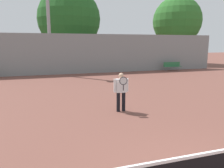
{
  "coord_description": "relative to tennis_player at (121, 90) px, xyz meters",
  "views": [
    {
      "loc": [
        -2.84,
        -2.58,
        2.64
      ],
      "look_at": [
        -0.01,
        6.41,
        0.88
      ],
      "focal_mm": 35.0,
      "sensor_mm": 36.0,
      "label": 1
    }
  ],
  "objects": [
    {
      "name": "tennis_player",
      "position": [
        0.0,
        0.0,
        0.0
      ],
      "size": [
        0.59,
        0.4,
        1.52
      ],
      "rotation": [
        0.0,
        0.0,
        -0.03
      ],
      "color": "black",
      "rests_on": "ground_plane"
    },
    {
      "name": "back_fence",
      "position": [
        0.02,
        11.44,
        0.87
      ],
      "size": [
        27.78,
        0.06,
        3.46
      ],
      "color": "gray",
      "rests_on": "ground_plane"
    },
    {
      "name": "bench_courtside_far",
      "position": [
        9.13,
        10.64,
        -0.33
      ],
      "size": [
        1.79,
        0.4,
        0.86
      ],
      "color": "#28663D",
      "rests_on": "ground_plane"
    },
    {
      "name": "tree_green_tall",
      "position": [
        13.79,
        17.26,
        4.57
      ],
      "size": [
        6.14,
        6.14,
        8.51
      ],
      "color": "brown",
      "rests_on": "ground_plane"
    },
    {
      "name": "light_pole_far_right",
      "position": [
        -2.22,
        11.6,
        4.58
      ],
      "size": [
        0.9,
        0.6,
        9.51
      ],
      "color": "#939399",
      "rests_on": "ground_plane"
    },
    {
      "name": "tree_green_broad",
      "position": [
        0.04,
        16.35,
        4.3
      ],
      "size": [
        6.54,
        6.54,
        8.45
      ],
      "color": "brown",
      "rests_on": "ground_plane"
    }
  ]
}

